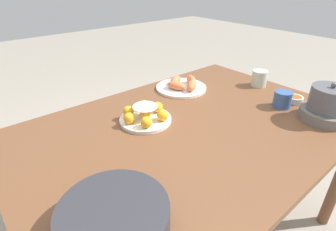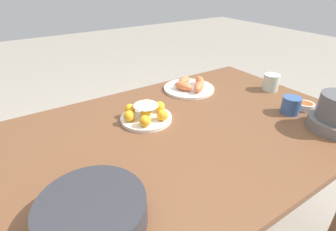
{
  "view_description": "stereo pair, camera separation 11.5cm",
  "coord_description": "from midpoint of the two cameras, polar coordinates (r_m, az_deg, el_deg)",
  "views": [
    {
      "loc": [
        0.72,
        0.7,
        1.33
      ],
      "look_at": [
        0.07,
        -0.08,
        0.77
      ],
      "focal_mm": 28.0,
      "sensor_mm": 36.0,
      "label": 1
    },
    {
      "loc": [
        0.62,
        0.76,
        1.33
      ],
      "look_at": [
        0.07,
        -0.08,
        0.77
      ],
      "focal_mm": 28.0,
      "sensor_mm": 36.0,
      "label": 2
    }
  ],
  "objects": [
    {
      "name": "cup_near",
      "position": [
        1.63,
        17.36,
        7.69
      ],
      "size": [
        0.09,
        0.09,
        0.09
      ],
      "color": "beige",
      "rests_on": "dining_table"
    },
    {
      "name": "cake_plate",
      "position": [
        1.19,
        -7.79,
        -0.03
      ],
      "size": [
        0.23,
        0.23,
        0.08
      ],
      "color": "silver",
      "rests_on": "dining_table"
    },
    {
      "name": "sauce_bowl",
      "position": [
        1.48,
        23.91,
        3.19
      ],
      "size": [
        0.08,
        0.08,
        0.03
      ],
      "color": "silver",
      "rests_on": "dining_table"
    },
    {
      "name": "warming_pot",
      "position": [
        1.34,
        29.32,
        1.77
      ],
      "size": [
        0.22,
        0.22,
        0.18
      ],
      "color": "#66605B",
      "rests_on": "dining_table"
    },
    {
      "name": "cup_far",
      "position": [
        1.4,
        21.52,
        3.23
      ],
      "size": [
        0.09,
        0.09,
        0.08
      ],
      "color": "#38568E",
      "rests_on": "dining_table"
    },
    {
      "name": "dining_table",
      "position": [
        1.2,
        2.14,
        -5.59
      ],
      "size": [
        1.5,
        1.03,
        0.73
      ],
      "color": "brown",
      "rests_on": "ground_plane"
    },
    {
      "name": "serving_bowl",
      "position": [
        0.75,
        -16.36,
        -20.68
      ],
      "size": [
        0.29,
        0.29,
        0.08
      ],
      "color": "#2D2D33",
      "rests_on": "dining_table"
    },
    {
      "name": "seafood_platter",
      "position": [
        1.51,
        0.96,
        6.5
      ],
      "size": [
        0.29,
        0.29,
        0.07
      ],
      "color": "silver",
      "rests_on": "dining_table"
    }
  ]
}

